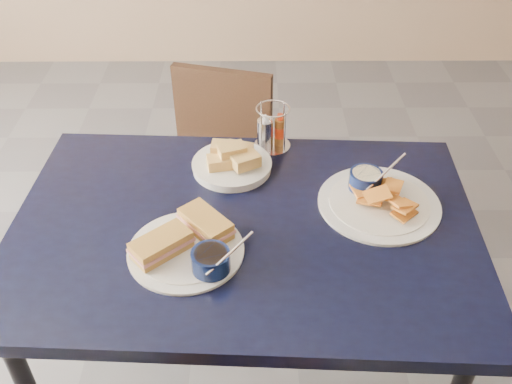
{
  "coord_description": "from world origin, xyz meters",
  "views": [
    {
      "loc": [
        -0.15,
        -1.07,
        1.72
      ],
      "look_at": [
        -0.15,
        0.05,
        0.82
      ],
      "focal_mm": 40.0,
      "sensor_mm": 36.0,
      "label": 1
    }
  ],
  "objects_px": {
    "plantain_plate": "(376,196)",
    "sandwich_plate": "(190,245)",
    "chair_far": "(213,161)",
    "condiment_caddy": "(271,130)",
    "dining_table": "(245,242)",
    "bread_basket": "(232,162)"
  },
  "relations": [
    {
      "from": "sandwich_plate",
      "to": "dining_table",
      "type": "bearing_deg",
      "value": 38.44
    },
    {
      "from": "dining_table",
      "to": "plantain_plate",
      "type": "bearing_deg",
      "value": 13.96
    },
    {
      "from": "dining_table",
      "to": "bread_basket",
      "type": "relative_size",
      "value": 5.49
    },
    {
      "from": "dining_table",
      "to": "plantain_plate",
      "type": "height_order",
      "value": "plantain_plate"
    },
    {
      "from": "chair_far",
      "to": "bread_basket",
      "type": "relative_size",
      "value": 3.55
    },
    {
      "from": "chair_far",
      "to": "condiment_caddy",
      "type": "xyz_separation_m",
      "value": [
        0.21,
        -0.34,
        0.35
      ]
    },
    {
      "from": "sandwich_plate",
      "to": "condiment_caddy",
      "type": "height_order",
      "value": "condiment_caddy"
    },
    {
      "from": "plantain_plate",
      "to": "condiment_caddy",
      "type": "xyz_separation_m",
      "value": [
        -0.27,
        0.26,
        0.04
      ]
    },
    {
      "from": "dining_table",
      "to": "condiment_caddy",
      "type": "distance_m",
      "value": 0.38
    },
    {
      "from": "condiment_caddy",
      "to": "chair_far",
      "type": "bearing_deg",
      "value": 121.68
    },
    {
      "from": "chair_far",
      "to": "plantain_plate",
      "type": "bearing_deg",
      "value": -51.3
    },
    {
      "from": "chair_far",
      "to": "plantain_plate",
      "type": "height_order",
      "value": "plantain_plate"
    },
    {
      "from": "dining_table",
      "to": "bread_basket",
      "type": "bearing_deg",
      "value": 99.0
    },
    {
      "from": "condiment_caddy",
      "to": "plantain_plate",
      "type": "bearing_deg",
      "value": -43.94
    },
    {
      "from": "bread_basket",
      "to": "plantain_plate",
      "type": "bearing_deg",
      "value": -20.75
    },
    {
      "from": "bread_basket",
      "to": "chair_far",
      "type": "bearing_deg",
      "value": 101.86
    },
    {
      "from": "dining_table",
      "to": "bread_basket",
      "type": "xyz_separation_m",
      "value": [
        -0.04,
        0.23,
        0.09
      ]
    },
    {
      "from": "plantain_plate",
      "to": "sandwich_plate",
      "type": "bearing_deg",
      "value": -158.41
    },
    {
      "from": "bread_basket",
      "to": "condiment_caddy",
      "type": "bearing_deg",
      "value": 45.99
    },
    {
      "from": "chair_far",
      "to": "condiment_caddy",
      "type": "relative_size",
      "value": 5.83
    },
    {
      "from": "sandwich_plate",
      "to": "plantain_plate",
      "type": "bearing_deg",
      "value": 21.59
    },
    {
      "from": "plantain_plate",
      "to": "chair_far",
      "type": "bearing_deg",
      "value": 128.7
    }
  ]
}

